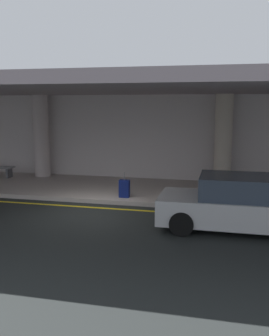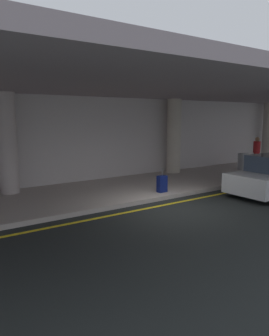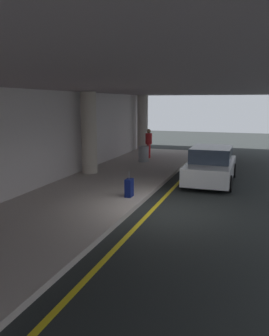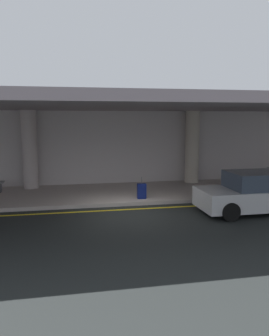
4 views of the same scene
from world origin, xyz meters
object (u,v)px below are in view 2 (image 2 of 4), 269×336
support_column_left_mid (7,143)px  support_column_center (174,136)px  support_column_right_mid (268,132)px  traveler_with_luggage (257,150)px  trash_bin_steel (243,161)px  suitcase_upright_primary (162,184)px

support_column_left_mid → support_column_center: bearing=0.0°
support_column_right_mid → traveler_with_luggage: 3.43m
traveler_with_luggage → trash_bin_steel: size_ratio=1.98×
support_column_right_mid → support_column_center: bearing=180.0°
support_column_left_mid → support_column_center: (8.00, 0.00, 0.00)m
support_column_right_mid → traveler_with_luggage: (-3.04, -1.33, -0.86)m
support_column_center → support_column_right_mid: bearing=0.0°
support_column_center → traveler_with_luggage: support_column_center is taller
support_column_right_mid → suitcase_upright_primary: 11.83m
support_column_left_mid → traveler_with_luggage: size_ratio=2.17×
support_column_center → trash_bin_steel: support_column_center is taller
trash_bin_steel → traveler_with_luggage: bearing=4.0°
support_column_right_mid → suitcase_upright_primary: size_ratio=4.06×
support_column_right_mid → suitcase_upright_primary: (-11.31, -3.11, -1.51)m
support_column_right_mid → suitcase_upright_primary: bearing=-164.6°
support_column_center → traveler_with_luggage: 5.21m
support_column_left_mid → traveler_with_luggage: support_column_left_mid is taller
trash_bin_steel → support_column_center: bearing=158.9°
traveler_with_luggage → suitcase_upright_primary: bearing=54.9°
support_column_right_mid → trash_bin_steel: size_ratio=4.29×
support_column_left_mid → trash_bin_steel: support_column_left_mid is taller
support_column_center → trash_bin_steel: 4.19m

